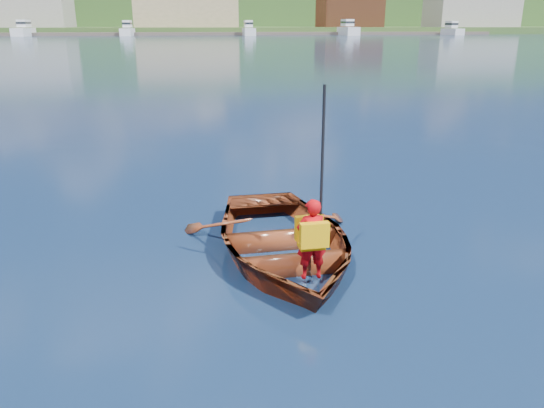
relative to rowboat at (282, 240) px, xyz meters
The scene contains 7 objects.
ground 0.83m from the rowboat, 78.62° to the right, with size 600.00×600.00×0.00m.
rowboat is the anchor object (origin of this frame).
child_paddler 1.00m from the rowboat, 76.06° to the right, with size 0.38×0.36×2.28m.
shoreline 236.05m from the rowboat, 89.96° to the left, with size 400.00×140.00×22.00m.
dock 147.27m from the rowboat, 88.56° to the left, with size 160.04×10.12×0.80m.
waterfront_buildings 164.57m from the rowboat, 92.64° to the left, with size 202.00×16.00×14.00m.
marina_yachts 142.53m from the rowboat, 90.94° to the left, with size 142.83×12.18×4.41m.
Camera 1 is at (-1.14, -5.79, 3.01)m, focal length 35.00 mm.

